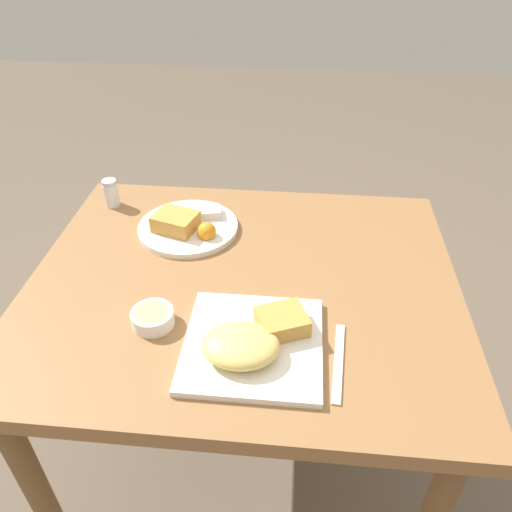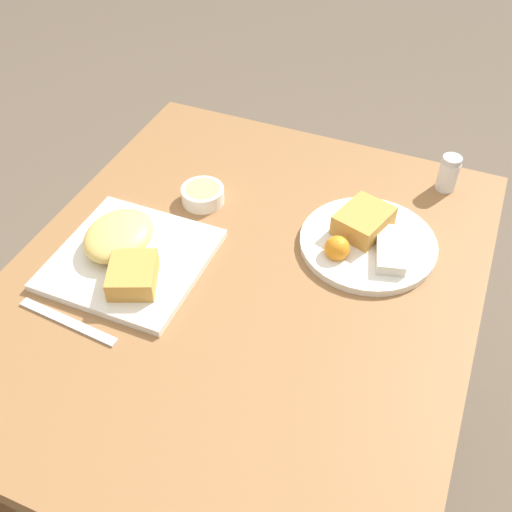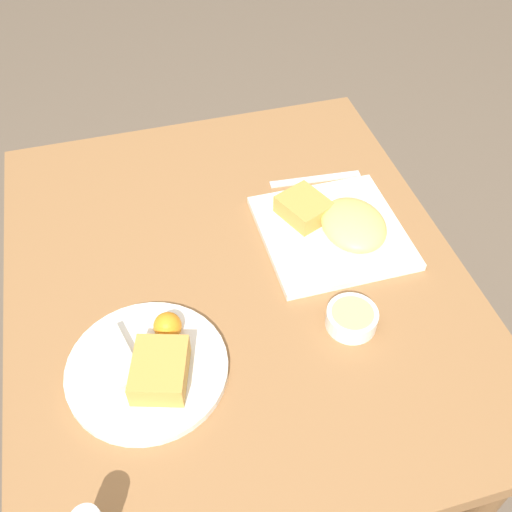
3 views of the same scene
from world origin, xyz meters
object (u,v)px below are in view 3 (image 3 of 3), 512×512
at_px(plate_oval_far, 149,365).
at_px(plate_square_near, 336,226).
at_px(sauce_ramekin, 352,318).
at_px(butter_knife, 315,179).

bearing_deg(plate_oval_far, plate_square_near, -62.06).
bearing_deg(plate_oval_far, sauce_ramekin, -90.02).
height_order(sauce_ramekin, butter_knife, sauce_ramekin).
bearing_deg(sauce_ramekin, plate_square_near, -13.79).
distance_m(plate_square_near, butter_knife, 0.16).
bearing_deg(butter_knife, sauce_ramekin, 84.21).
bearing_deg(butter_knife, plate_square_near, 88.62).
height_order(plate_square_near, butter_knife, plate_square_near).
bearing_deg(plate_square_near, sauce_ramekin, 166.21).
xyz_separation_m(plate_oval_far, sauce_ramekin, (-0.00, -0.32, 0.00)).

